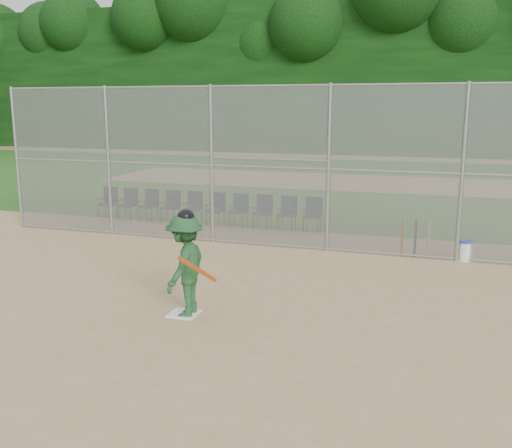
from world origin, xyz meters
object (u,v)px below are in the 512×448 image
(chair_0, at_px, (107,203))
(batter_at_plate, at_px, (185,265))
(home_plate, at_px, (184,313))
(water_cooler, at_px, (465,250))

(chair_0, bearing_deg, batter_at_plate, -49.57)
(home_plate, bearing_deg, batter_at_plate, -14.47)
(batter_at_plate, height_order, water_cooler, batter_at_plate)
(batter_at_plate, bearing_deg, home_plate, 165.53)
(home_plate, distance_m, batter_at_plate, 0.87)
(home_plate, distance_m, water_cooler, 6.95)
(home_plate, relative_size, batter_at_plate, 0.26)
(home_plate, relative_size, water_cooler, 1.00)
(water_cooler, relative_size, chair_0, 0.49)
(water_cooler, bearing_deg, home_plate, -132.00)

